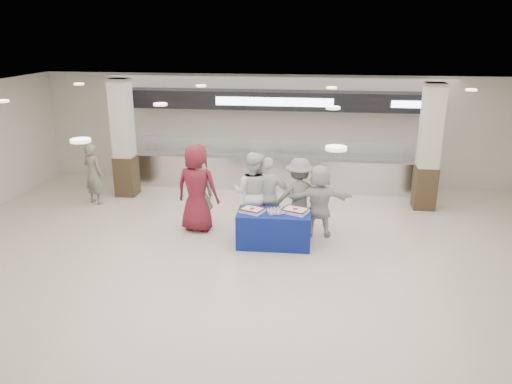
# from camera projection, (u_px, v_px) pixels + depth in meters

# --- Properties ---
(ground) EXTENTS (14.00, 14.00, 0.00)m
(ground) POSITION_uv_depth(u_px,v_px,m) (246.00, 272.00, 9.53)
(ground) COLOR beige
(ground) RESTS_ON ground
(serving_line) EXTENTS (8.70, 0.85, 2.80)m
(serving_line) POSITION_uv_depth(u_px,v_px,m) (275.00, 149.00, 14.25)
(serving_line) COLOR silver
(serving_line) RESTS_ON ground
(column_left) EXTENTS (0.55, 0.55, 3.20)m
(column_left) POSITION_uv_depth(u_px,v_px,m) (124.00, 141.00, 13.52)
(column_left) COLOR #352718
(column_left) RESTS_ON ground
(column_right) EXTENTS (0.55, 0.55, 3.20)m
(column_right) POSITION_uv_depth(u_px,v_px,m) (429.00, 150.00, 12.50)
(column_right) COLOR #352718
(column_right) RESTS_ON ground
(display_table) EXTENTS (1.57, 0.83, 0.75)m
(display_table) POSITION_uv_depth(u_px,v_px,m) (274.00, 229.00, 10.62)
(display_table) COLOR navy
(display_table) RESTS_ON ground
(sheet_cake_left) EXTENTS (0.57, 0.51, 0.10)m
(sheet_cake_left) POSITION_uv_depth(u_px,v_px,m) (252.00, 210.00, 10.51)
(sheet_cake_left) COLOR white
(sheet_cake_left) RESTS_ON display_table
(sheet_cake_right) EXTENTS (0.61, 0.54, 0.10)m
(sheet_cake_right) POSITION_uv_depth(u_px,v_px,m) (295.00, 210.00, 10.47)
(sheet_cake_right) COLOR white
(sheet_cake_right) RESTS_ON display_table
(cupcake_tray) EXTENTS (0.46, 0.41, 0.06)m
(cupcake_tray) POSITION_uv_depth(u_px,v_px,m) (277.00, 211.00, 10.48)
(cupcake_tray) COLOR #A9A8AD
(cupcake_tray) RESTS_ON display_table
(civilian_maroon) EXTENTS (1.07, 0.79, 2.01)m
(civilian_maroon) POSITION_uv_depth(u_px,v_px,m) (197.00, 188.00, 11.26)
(civilian_maroon) COLOR maroon
(civilian_maroon) RESTS_ON ground
(soldier_a) EXTENTS (0.70, 0.59, 1.63)m
(soldier_a) POSITION_uv_depth(u_px,v_px,m) (200.00, 196.00, 11.31)
(soldier_a) COLOR slate
(soldier_a) RESTS_ON ground
(chef_tall) EXTENTS (1.02, 0.86, 1.89)m
(chef_tall) POSITION_uv_depth(u_px,v_px,m) (253.00, 193.00, 11.11)
(chef_tall) COLOR white
(chef_tall) RESTS_ON ground
(chef_short) EXTENTS (1.05, 0.47, 1.77)m
(chef_short) POSITION_uv_depth(u_px,v_px,m) (268.00, 196.00, 11.09)
(chef_short) COLOR white
(chef_short) RESTS_ON ground
(soldier_b) EXTENTS (1.23, 0.86, 1.74)m
(soldier_b) POSITION_uv_depth(u_px,v_px,m) (299.00, 196.00, 11.14)
(soldier_b) COLOR slate
(soldier_b) RESTS_ON ground
(civilian_white) EXTENTS (1.59, 0.73, 1.65)m
(civilian_white) POSITION_uv_depth(u_px,v_px,m) (319.00, 201.00, 10.97)
(civilian_white) COLOR silver
(civilian_white) RESTS_ON ground
(soldier_bg) EXTENTS (0.69, 0.58, 1.62)m
(soldier_bg) POSITION_uv_depth(u_px,v_px,m) (93.00, 174.00, 13.09)
(soldier_bg) COLOR slate
(soldier_bg) RESTS_ON ground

